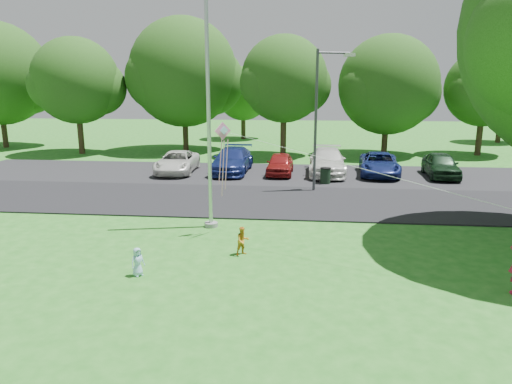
# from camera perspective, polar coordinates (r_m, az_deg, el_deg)

# --- Properties ---
(ground) EXTENTS (120.00, 120.00, 0.00)m
(ground) POSITION_cam_1_polar(r_m,az_deg,el_deg) (12.17, 6.29, -11.85)
(ground) COLOR #216D1C
(ground) RESTS_ON ground
(park_road) EXTENTS (60.00, 6.00, 0.06)m
(park_road) POSITION_cam_1_polar(r_m,az_deg,el_deg) (20.68, 6.13, -1.23)
(park_road) COLOR black
(park_road) RESTS_ON ground
(parking_strip) EXTENTS (42.00, 7.00, 0.06)m
(parking_strip) POSITION_cam_1_polar(r_m,az_deg,el_deg) (27.02, 6.08, 2.17)
(parking_strip) COLOR black
(parking_strip) RESTS_ON ground
(flagpole) EXTENTS (0.50, 0.50, 10.00)m
(flagpole) POSITION_cam_1_polar(r_m,az_deg,el_deg) (16.40, -5.95, 9.70)
(flagpole) COLOR #B7BABF
(flagpole) RESTS_ON ground
(street_lamp) EXTENTS (1.86, 0.75, 6.82)m
(street_lamp) POSITION_cam_1_polar(r_m,az_deg,el_deg) (22.48, 8.18, 10.36)
(street_lamp) COLOR #3F3F44
(street_lamp) RESTS_ON ground
(trash_can) EXTENTS (0.57, 0.57, 0.91)m
(trash_can) POSITION_cam_1_polar(r_m,az_deg,el_deg) (24.52, 8.67, 1.99)
(trash_can) COLOR black
(trash_can) RESTS_ON ground
(tree_row) EXTENTS (64.35, 11.94, 10.88)m
(tree_row) POSITION_cam_1_polar(r_m,az_deg,el_deg) (35.32, 8.92, 13.90)
(tree_row) COLOR #332316
(tree_row) RESTS_ON ground
(horizon_trees) EXTENTS (77.46, 7.20, 7.02)m
(horizon_trees) POSITION_cam_1_polar(r_m,az_deg,el_deg) (45.13, 11.42, 11.80)
(horizon_trees) COLOR #332316
(horizon_trees) RESTS_ON ground
(parked_cars) EXTENTS (17.41, 5.36, 1.49)m
(parked_cars) POSITION_cam_1_polar(r_m,az_deg,el_deg) (26.95, 5.50, 3.70)
(parked_cars) COLOR silver
(parked_cars) RESTS_ON ground
(child_yellow) EXTENTS (0.55, 0.53, 0.90)m
(child_yellow) POSITION_cam_1_polar(r_m,az_deg,el_deg) (14.18, -1.67, -6.12)
(child_yellow) COLOR orange
(child_yellow) RESTS_ON ground
(child_blue) EXTENTS (0.45, 0.47, 0.81)m
(child_blue) POSITION_cam_1_polar(r_m,az_deg,el_deg) (13.09, -14.58, -8.45)
(child_blue) COLOR #99C7EB
(child_blue) RESTS_ON ground
(kite) EXTENTS (8.45, 4.28, 2.62)m
(kite) POSITION_cam_1_polar(r_m,az_deg,el_deg) (15.40, -3.24, 5.86)
(kite) COLOR pink
(kite) RESTS_ON ground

